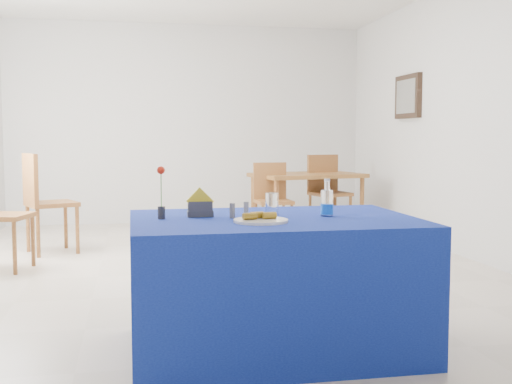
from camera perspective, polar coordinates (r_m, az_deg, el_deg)
floor at (r=5.85m, az=-2.89°, el=-7.09°), size 7.00×7.00×0.00m
room_shell at (r=5.75m, az=-2.96°, el=10.22°), size 7.00×7.00×7.00m
picture_frame at (r=7.98m, az=13.36°, el=8.26°), size 0.06×0.64×0.52m
picture_art at (r=7.97m, az=13.20°, el=8.26°), size 0.02×0.52×0.40m
plate at (r=3.44m, az=0.42°, el=-2.56°), size 0.30×0.30×0.01m
drinking_glass at (r=3.74m, az=1.43°, el=-1.08°), size 0.08×0.08×0.13m
salt_shaker at (r=3.68m, az=-0.88°, el=-1.53°), size 0.03×0.03×0.08m
pepper_shaker at (r=3.61m, az=-2.12°, el=-1.66°), size 0.03×0.03×0.08m
blue_table at (r=3.70m, az=1.58°, el=-8.14°), size 1.60×1.10×0.76m
water_bottle at (r=3.72m, az=6.32°, el=-1.04°), size 0.07×0.07×0.21m
napkin_holder at (r=3.67m, az=-4.98°, el=-1.46°), size 0.16×0.06×0.17m
rose_vase at (r=3.60m, az=-8.42°, el=-0.21°), size 0.04×0.04×0.29m
oak_table at (r=8.20m, az=4.57°, el=1.13°), size 1.48×1.12×0.76m
chair_bg_left at (r=7.67m, az=1.42°, el=-0.26°), size 0.42×0.42×0.91m
chair_bg_right at (r=8.36m, az=6.30°, el=0.44°), size 0.53×0.53×0.99m
chair_win_b at (r=7.00m, az=-18.47°, el=-0.35°), size 0.61×0.61×1.05m
banana_pieces at (r=3.45m, az=0.26°, el=-2.10°), size 0.19×0.10×0.04m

